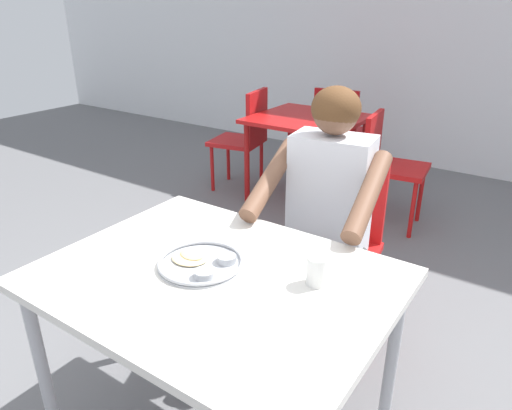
# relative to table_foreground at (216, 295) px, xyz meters

# --- Properties ---
(table_foreground) EXTENTS (1.11, 0.85, 0.75)m
(table_foreground) POSITION_rel_table_foreground_xyz_m (0.00, 0.00, 0.00)
(table_foreground) COLOR silver
(table_foreground) RESTS_ON ground
(thali_tray) EXTENTS (0.29, 0.29, 0.03)m
(thali_tray) POSITION_rel_table_foreground_xyz_m (-0.07, 0.02, 0.09)
(thali_tray) COLOR #B7BABF
(thali_tray) RESTS_ON table_foreground
(drinking_cup) EXTENTS (0.07, 0.07, 0.09)m
(drinking_cup) POSITION_rel_table_foreground_xyz_m (0.29, 0.14, 0.13)
(drinking_cup) COLOR white
(drinking_cup) RESTS_ON table_foreground
(chair_foreground) EXTENTS (0.46, 0.49, 0.87)m
(chair_foreground) POSITION_rel_table_foreground_xyz_m (0.02, 0.90, -0.17)
(chair_foreground) COLOR red
(chair_foreground) RESTS_ON ground
(diner_foreground) EXTENTS (0.54, 0.59, 1.25)m
(diner_foreground) POSITION_rel_table_foreground_xyz_m (0.04, 0.68, 0.07)
(diner_foreground) COLOR #3D3D3D
(diner_foreground) RESTS_ON ground
(table_background_red) EXTENTS (0.82, 0.79, 0.72)m
(table_background_red) POSITION_rel_table_foreground_xyz_m (-0.89, 2.25, -0.05)
(table_background_red) COLOR #B71414
(table_background_red) RESTS_ON ground
(chair_red_left) EXTENTS (0.48, 0.46, 0.88)m
(chair_red_left) POSITION_rel_table_foreground_xyz_m (-1.47, 2.22, -0.17)
(chair_red_left) COLOR #B01415
(chair_red_left) RESTS_ON ground
(chair_red_right) EXTENTS (0.46, 0.44, 0.83)m
(chair_red_right) POSITION_rel_table_foreground_xyz_m (-0.21, 2.23, -0.18)
(chair_red_right) COLOR #B81212
(chair_red_right) RESTS_ON ground
(chair_red_far) EXTENTS (0.47, 0.44, 0.85)m
(chair_red_far) POSITION_rel_table_foreground_xyz_m (-0.94, 2.93, -0.17)
(chair_red_far) COLOR #AB1315
(chair_red_far) RESTS_ON ground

